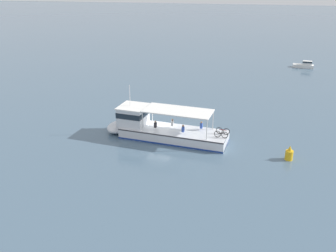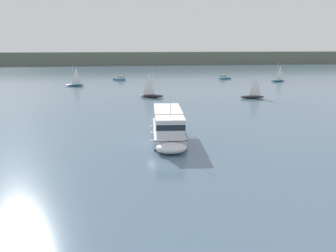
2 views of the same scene
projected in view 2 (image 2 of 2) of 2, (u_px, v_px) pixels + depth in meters
ground_plane at (160, 141)px, 37.01m from camera, size 400.00×400.00×0.00m
distant_shoreline at (120, 58)px, 197.47m from camera, size 400.00×28.00×6.90m
ferry_main at (168, 132)px, 37.04m from camera, size 4.48×13.01×5.32m
sailboat_near_port at (151, 95)px, 68.89m from camera, size 5.00×2.72×5.40m
motorboat_far_right at (120, 78)px, 103.47m from camera, size 3.70×3.12×1.26m
sailboat_off_stern at (278, 80)px, 99.76m from camera, size 4.99×2.37×5.40m
sailboat_horizon_east at (75, 84)px, 88.40m from camera, size 5.00×2.68×5.40m
motorboat_far_left at (224, 77)px, 106.98m from camera, size 3.80×2.09×1.26m
sailboat_off_bow at (253, 96)px, 67.52m from camera, size 4.89×1.76×5.40m
channel_buoy at (169, 113)px, 49.69m from camera, size 0.70×0.70×1.40m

